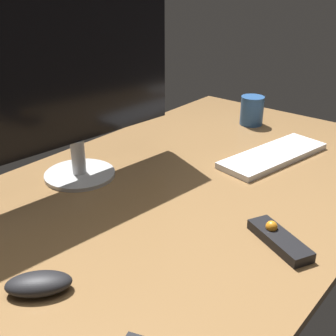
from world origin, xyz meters
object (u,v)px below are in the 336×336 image
(computer_mouse, at_px, (39,284))
(media_remote, at_px, (279,239))
(coffee_mug, at_px, (252,111))
(keyboard, at_px, (273,155))
(monitor, at_px, (70,71))

(computer_mouse, distance_m, media_remote, 0.46)
(media_remote, relative_size, coffee_mug, 1.64)
(keyboard, bearing_deg, monitor, 152.47)
(monitor, distance_m, keyboard, 0.61)
(computer_mouse, bearing_deg, monitor, 83.20)
(keyboard, height_order, coffee_mug, coffee_mug)
(keyboard, bearing_deg, media_remote, -140.71)
(monitor, distance_m, media_remote, 0.61)
(media_remote, bearing_deg, monitor, 31.20)
(media_remote, bearing_deg, keyboard, -35.25)
(keyboard, xyz_separation_m, computer_mouse, (-0.77, 0.05, 0.01))
(keyboard, xyz_separation_m, coffee_mug, (0.22, 0.20, 0.04))
(monitor, relative_size, keyboard, 1.69)
(computer_mouse, height_order, coffee_mug, coffee_mug)
(keyboard, distance_m, coffee_mug, 0.29)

